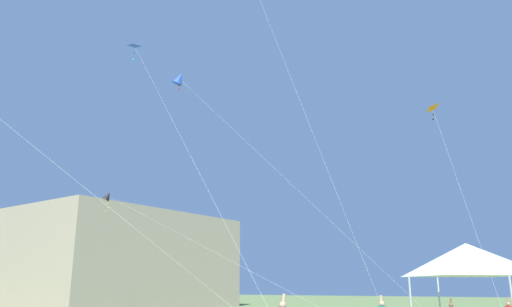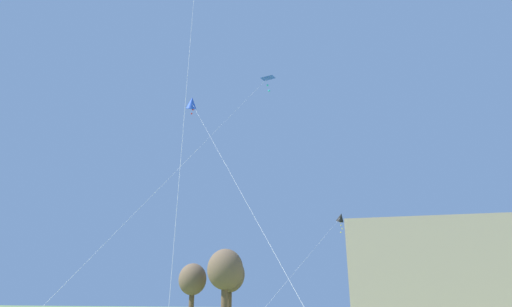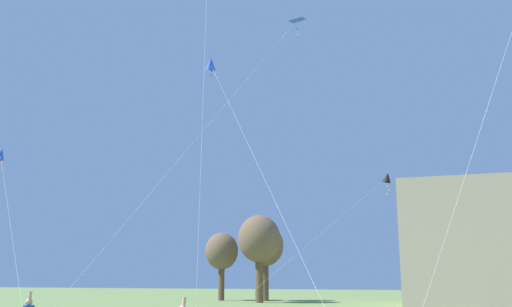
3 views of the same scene
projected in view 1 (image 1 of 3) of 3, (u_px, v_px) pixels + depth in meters
name	position (u px, v px, depth m)	size (l,w,h in m)	color
distant_building	(125.00, 261.00, 57.33)	(23.57, 15.03, 10.36)	tan
festival_tent	(467.00, 260.00, 13.98)	(2.78, 2.78, 3.41)	#B7B7BC
kite_orange_delta_0	(432.00, 109.00, 35.01)	(5.79, 4.77, 14.69)	silver
kite_blue_delta_2	(135.00, 46.00, 36.38)	(6.73, 17.76, 19.62)	silver
kite_blue_diamond_3	(180.00, 79.00, 28.29)	(9.39, 11.49, 14.13)	silver
kite_black_diamond_4	(108.00, 196.00, 42.18)	(4.98, 26.24, 10.16)	silver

